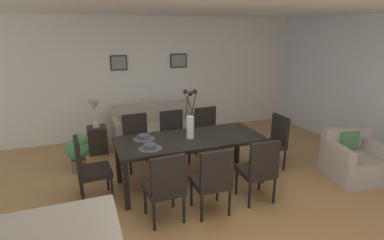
% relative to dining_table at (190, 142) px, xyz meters
% --- Properties ---
extents(ground_plane, '(9.00, 9.00, 0.00)m').
position_rel_dining_table_xyz_m(ground_plane, '(-0.05, -0.64, -0.67)').
color(ground_plane, '#A87A47').
extents(back_wall_panel, '(9.00, 0.10, 2.60)m').
position_rel_dining_table_xyz_m(back_wall_panel, '(-0.05, 2.61, 0.63)').
color(back_wall_panel, white).
rests_on(back_wall_panel, ground).
extents(side_window_wall, '(0.10, 6.30, 2.60)m').
position_rel_dining_table_xyz_m(side_window_wall, '(3.60, -0.24, 0.63)').
color(side_window_wall, white).
rests_on(side_window_wall, ground).
extents(ceiling_panel, '(9.00, 7.20, 0.08)m').
position_rel_dining_table_xyz_m(ceiling_panel, '(-0.05, -0.24, 1.97)').
color(ceiling_panel, white).
extents(dining_table, '(2.20, 0.92, 0.74)m').
position_rel_dining_table_xyz_m(dining_table, '(0.00, 0.00, 0.00)').
color(dining_table, black).
rests_on(dining_table, ground).
extents(dining_chair_near_left, '(0.47, 0.47, 0.92)m').
position_rel_dining_table_xyz_m(dining_chair_near_left, '(-0.63, -0.84, -0.16)').
color(dining_chair_near_left, black).
rests_on(dining_chair_near_left, ground).
extents(dining_chair_near_right, '(0.46, 0.46, 0.92)m').
position_rel_dining_table_xyz_m(dining_chair_near_right, '(-0.65, 0.88, -0.16)').
color(dining_chair_near_right, black).
rests_on(dining_chair_near_right, ground).
extents(dining_chair_far_left, '(0.45, 0.45, 0.92)m').
position_rel_dining_table_xyz_m(dining_chair_far_left, '(-0.03, -0.89, -0.16)').
color(dining_chair_far_left, black).
rests_on(dining_chair_far_left, ground).
extents(dining_chair_far_right, '(0.46, 0.46, 0.92)m').
position_rel_dining_table_xyz_m(dining_chair_far_right, '(0.01, 0.88, -0.16)').
color(dining_chair_far_right, black).
rests_on(dining_chair_far_right, ground).
extents(dining_chair_mid_left, '(0.45, 0.45, 0.92)m').
position_rel_dining_table_xyz_m(dining_chair_mid_left, '(0.68, -0.84, -0.16)').
color(dining_chair_mid_left, black).
rests_on(dining_chair_mid_left, ground).
extents(dining_chair_mid_right, '(0.46, 0.46, 0.92)m').
position_rel_dining_table_xyz_m(dining_chair_mid_right, '(0.68, 0.88, -0.16)').
color(dining_chair_mid_right, black).
rests_on(dining_chair_mid_right, ground).
extents(dining_chair_head_west, '(0.47, 0.47, 0.92)m').
position_rel_dining_table_xyz_m(dining_chair_head_west, '(-1.48, 0.02, -0.16)').
color(dining_chair_head_west, black).
rests_on(dining_chair_head_west, ground).
extents(dining_chair_head_east, '(0.45, 0.45, 0.92)m').
position_rel_dining_table_xyz_m(dining_chair_head_east, '(1.53, 0.02, -0.16)').
color(dining_chair_head_east, black).
rests_on(dining_chair_head_east, ground).
extents(centerpiece_vase, '(0.21, 0.23, 0.73)m').
position_rel_dining_table_xyz_m(centerpiece_vase, '(0.00, 0.00, 0.35)').
color(centerpiece_vase, white).
rests_on(centerpiece_vase, dining_table).
extents(placemat_near_left, '(0.32, 0.32, 0.01)m').
position_rel_dining_table_xyz_m(placemat_near_left, '(-0.66, -0.21, 0.07)').
color(placemat_near_left, '#4C4742').
rests_on(placemat_near_left, dining_table).
extents(bowl_near_left, '(0.17, 0.17, 0.07)m').
position_rel_dining_table_xyz_m(bowl_near_left, '(-0.66, -0.21, 0.11)').
color(bowl_near_left, '#475166').
rests_on(bowl_near_left, dining_table).
extents(placemat_near_right, '(0.32, 0.32, 0.01)m').
position_rel_dining_table_xyz_m(placemat_near_right, '(-0.66, 0.21, 0.07)').
color(placemat_near_right, '#4C4742').
rests_on(placemat_near_right, dining_table).
extents(bowl_near_right, '(0.17, 0.17, 0.07)m').
position_rel_dining_table_xyz_m(bowl_near_right, '(-0.66, 0.21, 0.11)').
color(bowl_near_right, '#475166').
rests_on(bowl_near_right, dining_table).
extents(sofa, '(1.73, 0.84, 0.80)m').
position_rel_dining_table_xyz_m(sofa, '(-0.07, 1.89, -0.39)').
color(sofa, '#A89E8E').
rests_on(sofa, ground).
extents(side_table, '(0.36, 0.36, 0.52)m').
position_rel_dining_table_xyz_m(side_table, '(-1.26, 1.79, -0.41)').
color(side_table, black).
rests_on(side_table, ground).
extents(table_lamp, '(0.22, 0.22, 0.51)m').
position_rel_dining_table_xyz_m(table_lamp, '(-1.26, 1.79, 0.22)').
color(table_lamp, beige).
rests_on(table_lamp, side_table).
extents(armchair, '(0.96, 0.96, 0.75)m').
position_rel_dining_table_xyz_m(armchair, '(2.54, -0.74, -0.39)').
color(armchair, '#ADA399').
rests_on(armchair, ground).
extents(framed_picture_left, '(0.35, 0.03, 0.32)m').
position_rel_dining_table_xyz_m(framed_picture_left, '(-0.66, 2.54, 0.97)').
color(framed_picture_left, black).
extents(framed_picture_center, '(0.39, 0.03, 0.31)m').
position_rel_dining_table_xyz_m(framed_picture_center, '(0.66, 2.54, 0.97)').
color(framed_picture_center, black).
extents(potted_plant, '(0.36, 0.36, 0.67)m').
position_rel_dining_table_xyz_m(potted_plant, '(-1.62, 1.02, -0.30)').
color(potted_plant, brown).
rests_on(potted_plant, ground).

